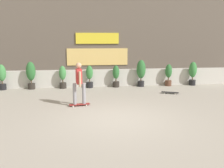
{
  "coord_description": "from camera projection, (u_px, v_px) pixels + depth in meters",
  "views": [
    {
      "loc": [
        -1.22,
        -7.94,
        2.6
      ],
      "look_at": [
        0.0,
        1.5,
        0.9
      ],
      "focal_mm": 41.08,
      "sensor_mm": 36.0,
      "label": 1
    }
  ],
  "objects": [
    {
      "name": "potted_plant_2",
      "position": [
        63.0,
        77.0,
        13.41
      ],
      "size": [
        0.36,
        0.36,
        1.19
      ],
      "color": "#2D2823",
      "rests_on": "ground"
    },
    {
      "name": "building_backdrop",
      "position": [
        96.0,
        29.0,
        17.55
      ],
      "size": [
        20.0,
        2.08,
        6.5
      ],
      "color": "#60564C",
      "rests_on": "ground"
    },
    {
      "name": "potted_plant_7",
      "position": [
        193.0,
        72.0,
        14.29
      ],
      "size": [
        0.42,
        0.42,
        1.32
      ],
      "color": "black",
      "rests_on": "ground"
    },
    {
      "name": "potted_plant_5",
      "position": [
        141.0,
        71.0,
        13.9
      ],
      "size": [
        0.49,
        0.49,
        1.45
      ],
      "color": "black",
      "rests_on": "ground"
    },
    {
      "name": "potted_plant_3",
      "position": [
        89.0,
        76.0,
        13.58
      ],
      "size": [
        0.36,
        0.36,
        1.19
      ],
      "color": "black",
      "rests_on": "ground"
    },
    {
      "name": "potted_plant_6",
      "position": [
        168.0,
        74.0,
        14.13
      ],
      "size": [
        0.37,
        0.37,
        1.2
      ],
      "color": "brown",
      "rests_on": "ground"
    },
    {
      "name": "potted_plant_0",
      "position": [
        2.0,
        76.0,
        13.01
      ],
      "size": [
        0.42,
        0.42,
        1.3
      ],
      "color": "black",
      "rests_on": "ground"
    },
    {
      "name": "skater_by_wall_right",
      "position": [
        79.0,
        82.0,
        9.83
      ],
      "size": [
        0.82,
        0.55,
        1.7
      ],
      "color": "maroon",
      "rests_on": "ground"
    },
    {
      "name": "skateboard_near_camera",
      "position": [
        170.0,
        92.0,
        12.2
      ],
      "size": [
        0.81,
        0.52,
        0.08
      ],
      "color": "black",
      "rests_on": "ground"
    },
    {
      "name": "planter_wall",
      "position": [
        102.0,
        78.0,
        14.14
      ],
      "size": [
        18.0,
        0.4,
        0.9
      ],
      "primitive_type": "cube",
      "color": "beige",
      "rests_on": "ground"
    },
    {
      "name": "potted_plant_4",
      "position": [
        116.0,
        76.0,
        13.77
      ],
      "size": [
        0.36,
        0.36,
        1.18
      ],
      "color": "#2D2823",
      "rests_on": "ground"
    },
    {
      "name": "potted_plant_1",
      "position": [
        31.0,
        73.0,
        13.17
      ],
      "size": [
        0.48,
        0.48,
        1.42
      ],
      "color": "#2D2823",
      "rests_on": "ground"
    },
    {
      "name": "ground_plane",
      "position": [
        118.0,
        119.0,
        8.36
      ],
      "size": [
        48.0,
        48.0,
        0.0
      ],
      "primitive_type": "plane",
      "color": "#A8A093"
    }
  ]
}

